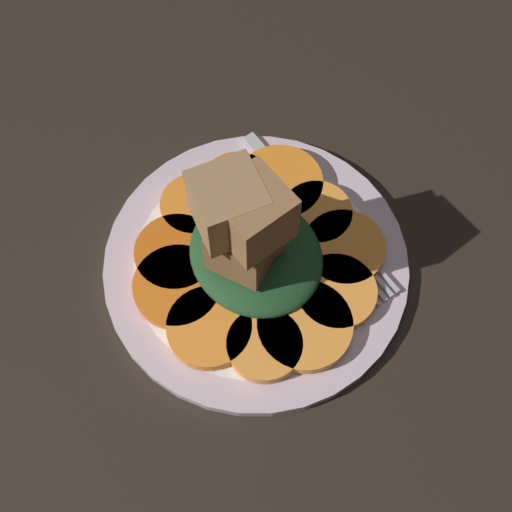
{
  "coord_description": "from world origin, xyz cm",
  "views": [
    {
      "loc": [
        -19.6,
        16.0,
        56.08
      ],
      "look_at": [
        0.0,
        0.0,
        4.1
      ],
      "focal_mm": 50.0,
      "sensor_mm": 36.0,
      "label": 1
    }
  ],
  "objects": [
    {
      "name": "carrot_slice_0",
      "position": [
        4.25,
        -6.14,
        3.63
      ],
      "size": [
        7.41,
        7.41,
        1.05
      ],
      "primitive_type": "cylinder",
      "color": "orange",
      "rests_on": "plate"
    },
    {
      "name": "center_pile",
      "position": [
        0.33,
        0.44,
        7.78
      ],
      "size": [
        11.5,
        10.35,
        11.98
      ],
      "color": "#1E4723",
      "rests_on": "plate"
    },
    {
      "name": "carrot_slice_5",
      "position": [
        -2.34,
        6.62,
        3.63
      ],
      "size": [
        6.73,
        6.73,
        1.05
      ],
      "primitive_type": "cylinder",
      "color": "orange",
      "rests_on": "plate"
    },
    {
      "name": "carrot_slice_8",
      "position": [
        -6.41,
        -3.07,
        3.63
      ],
      "size": [
        6.47,
        6.47,
        1.05
      ],
      "primitive_type": "cylinder",
      "color": "#F99438",
      "rests_on": "plate"
    },
    {
      "name": "carrot_slice_1",
      "position": [
        6.48,
        -3.22,
        3.63
      ],
      "size": [
        6.17,
        6.17,
        1.05
      ],
      "primitive_type": "cylinder",
      "color": "orange",
      "rests_on": "plate"
    },
    {
      "name": "plate",
      "position": [
        0.0,
        0.0,
        2.52
      ],
      "size": [
        25.27,
        25.27,
        1.05
      ],
      "color": "silver",
      "rests_on": "table_slab"
    },
    {
      "name": "carrot_slice_2",
      "position": [
        7.15,
        0.87,
        3.63
      ],
      "size": [
        5.87,
        5.87,
        1.05
      ],
      "primitive_type": "cylinder",
      "color": "orange",
      "rests_on": "plate"
    },
    {
      "name": "carrot_slice_3",
      "position": [
        4.52,
        4.76,
        3.63
      ],
      "size": [
        6.88,
        6.88,
        1.05
      ],
      "primitive_type": "cylinder",
      "color": "#D66114",
      "rests_on": "plate"
    },
    {
      "name": "carrot_slice_4",
      "position": [
        2.06,
        6.49,
        3.63
      ],
      "size": [
        7.11,
        7.11,
        1.05
      ],
      "primitive_type": "cylinder",
      "color": "orange",
      "rests_on": "plate"
    },
    {
      "name": "carrot_slice_6",
      "position": [
        -6.18,
        4.19,
        3.63
      ],
      "size": [
        5.93,
        5.93,
        1.05
      ],
      "primitive_type": "cylinder",
      "color": "orange",
      "rests_on": "plate"
    },
    {
      "name": "carrot_slice_9",
      "position": [
        -3.87,
        -6.19,
        3.63
      ],
      "size": [
        6.83,
        6.83,
        1.05
      ],
      "primitive_type": "cylinder",
      "color": "orange",
      "rests_on": "plate"
    },
    {
      "name": "carrot_slice_7",
      "position": [
        -6.94,
        0.74,
        3.63
      ],
      "size": [
        7.54,
        7.54,
        1.05
      ],
      "primitive_type": "cylinder",
      "color": "#F99539",
      "rests_on": "plate"
    },
    {
      "name": "fork",
      "position": [
        -0.17,
        -6.65,
        3.3
      ],
      "size": [
        19.56,
        2.88,
        0.4
      ],
      "rotation": [
        0.0,
        0.0,
        -0.06
      ],
      "color": "#B2B2B7",
      "rests_on": "plate"
    },
    {
      "name": "table_slab",
      "position": [
        0.0,
        0.0,
        1.0
      ],
      "size": [
        120.0,
        120.0,
        2.0
      ],
      "primitive_type": "cube",
      "color": "black",
      "rests_on": "ground"
    },
    {
      "name": "carrot_slice_10",
      "position": [
        -0.26,
        -6.62,
        3.63
      ],
      "size": [
        5.97,
        5.97,
        1.05
      ],
      "primitive_type": "cylinder",
      "color": "orange",
      "rests_on": "plate"
    }
  ]
}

